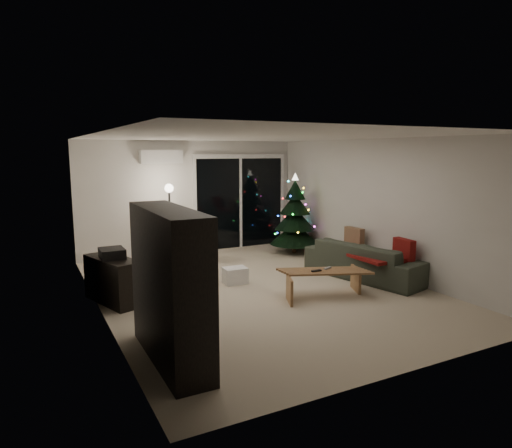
# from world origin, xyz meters

# --- Properties ---
(room) EXTENTS (6.50, 7.51, 2.60)m
(room) POSITION_xyz_m (0.46, 1.49, 1.02)
(room) COLOR beige
(room) RESTS_ON ground
(bookshelf) EXTENTS (0.91, 1.72, 1.67)m
(bookshelf) POSITION_xyz_m (-2.25, -1.82, 0.84)
(bookshelf) COLOR black
(bookshelf) RESTS_ON floor
(media_cabinet) EXTENTS (0.73, 1.17, 0.69)m
(media_cabinet) POSITION_xyz_m (-2.25, 0.45, 0.34)
(media_cabinet) COLOR black
(media_cabinet) RESTS_ON floor
(stereo) EXTENTS (0.35, 0.41, 0.15)m
(stereo) POSITION_xyz_m (-2.25, 0.45, 0.76)
(stereo) COLOR black
(stereo) RESTS_ON media_cabinet
(armchair) EXTENTS (1.10, 1.10, 0.73)m
(armchair) POSITION_xyz_m (-0.96, 1.85, 0.36)
(armchair) COLOR brown
(armchair) RESTS_ON floor
(ottoman) EXTENTS (0.60, 0.60, 0.46)m
(ottoman) POSITION_xyz_m (-0.89, 1.09, 0.23)
(ottoman) COLOR beige
(ottoman) RESTS_ON floor
(cardboard_box_a) EXTENTS (0.42, 0.35, 0.27)m
(cardboard_box_a) POSITION_xyz_m (-1.83, 1.05, 0.13)
(cardboard_box_a) COLOR white
(cardboard_box_a) RESTS_ON floor
(cardboard_box_b) EXTENTS (0.41, 0.32, 0.28)m
(cardboard_box_b) POSITION_xyz_m (-0.20, 0.51, 0.14)
(cardboard_box_b) COLOR white
(cardboard_box_b) RESTS_ON floor
(side_table) EXTENTS (0.52, 0.52, 0.53)m
(side_table) POSITION_xyz_m (-0.00, 2.29, 0.26)
(side_table) COLOR black
(side_table) RESTS_ON floor
(floor_lamp) EXTENTS (0.25, 0.25, 1.54)m
(floor_lamp) POSITION_xyz_m (-0.71, 2.60, 0.77)
(floor_lamp) COLOR black
(floor_lamp) RESTS_ON floor
(sofa) EXTENTS (1.36, 2.37, 0.65)m
(sofa) POSITION_xyz_m (2.05, -0.25, 0.33)
(sofa) COLOR #2E302B
(sofa) RESTS_ON floor
(sofa_throw) EXTENTS (0.70, 1.61, 0.05)m
(sofa_throw) POSITION_xyz_m (1.95, -0.25, 0.47)
(sofa_throw) COLOR maroon
(sofa_throw) RESTS_ON sofa
(cushion_a) EXTENTS (0.17, 0.44, 0.43)m
(cushion_a) POSITION_xyz_m (2.30, 0.40, 0.59)
(cushion_a) COLOR #9F7756
(cushion_a) RESTS_ON sofa
(cushion_b) EXTENTS (0.16, 0.44, 0.43)m
(cushion_b) POSITION_xyz_m (2.30, -0.90, 0.59)
(cushion_b) COLOR maroon
(cushion_b) RESTS_ON sofa
(coffee_table) EXTENTS (1.41, 0.95, 0.42)m
(coffee_table) POSITION_xyz_m (0.74, -0.79, 0.21)
(coffee_table) COLOR #A27340
(coffee_table) RESTS_ON floor
(remote_a) EXTENTS (0.17, 0.05, 0.02)m
(remote_a) POSITION_xyz_m (0.59, -0.79, 0.43)
(remote_a) COLOR black
(remote_a) RESTS_ON coffee_table
(remote_b) EXTENTS (0.16, 0.09, 0.02)m
(remote_b) POSITION_xyz_m (0.84, -0.74, 0.43)
(remote_b) COLOR slate
(remote_b) RESTS_ON coffee_table
(christmas_tree) EXTENTS (1.14, 1.14, 1.79)m
(christmas_tree) POSITION_xyz_m (2.01, 2.10, 0.89)
(christmas_tree) COLOR black
(christmas_tree) RESTS_ON floor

